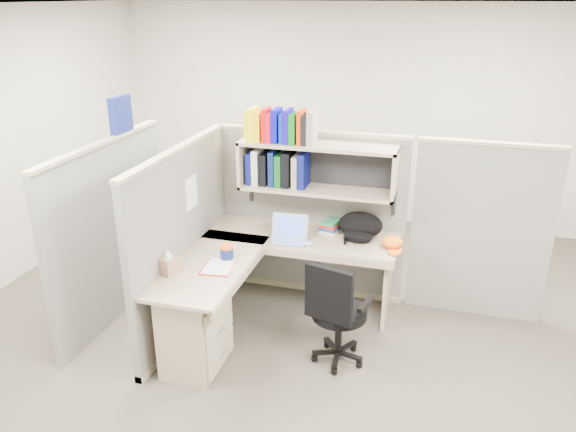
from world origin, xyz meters
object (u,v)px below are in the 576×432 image
(backpack, at_px, (360,227))
(laptop, at_px, (287,230))
(snack_canister, at_px, (227,252))
(task_chair, at_px, (337,328))
(desk, at_px, (226,303))

(backpack, bearing_deg, laptop, -152.78)
(laptop, distance_m, snack_canister, 0.60)
(laptop, xyz_separation_m, task_chair, (0.58, -0.62, -0.52))
(desk, bearing_deg, task_chair, 3.89)
(snack_canister, relative_size, task_chair, 0.13)
(desk, bearing_deg, backpack, 44.91)
(desk, relative_size, snack_canister, 14.90)
(laptop, bearing_deg, task_chair, -50.47)
(backpack, relative_size, task_chair, 0.43)
(backpack, xyz_separation_m, task_chair, (-0.02, -0.86, -0.52))
(desk, distance_m, backpack, 1.36)
(desk, distance_m, snack_canister, 0.42)
(laptop, distance_m, backpack, 0.65)
(backpack, height_order, snack_canister, backpack)
(laptop, bearing_deg, snack_canister, -134.48)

